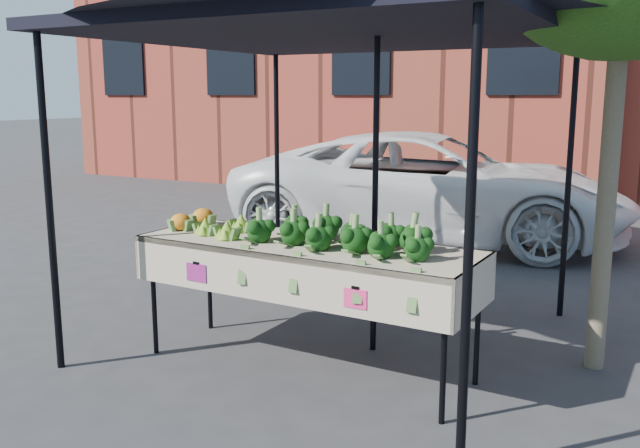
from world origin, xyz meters
The scene contains 8 objects.
ground centered at (0.00, 0.00, 0.00)m, with size 90.00×90.00×0.00m, color #303032.
table centered at (-0.13, -0.02, 0.45)m, with size 2.42×0.86×0.90m.
canopy centered at (-0.22, 0.61, 1.37)m, with size 3.16×3.16×2.74m, color black, non-canonical shape.
broccoli_heap centered at (0.14, 0.00, 1.01)m, with size 1.34×0.54×0.22m, color black.
romanesco_cluster centered at (-0.80, -0.04, 0.99)m, with size 0.40×0.44×0.17m, color #91AC36.
cauliflower_pair centered at (-1.17, 0.04, 0.98)m, with size 0.20×0.40×0.15m, color orange.
vehicle centered at (-0.88, 4.57, 2.56)m, with size 2.36×1.42×5.12m, color white.
street_tree centered at (1.65, 0.97, 1.85)m, with size 1.88×1.88×3.71m, color #1E4C14, non-canonical shape.
Camera 1 is at (2.14, -3.99, 1.89)m, focal length 38.48 mm.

